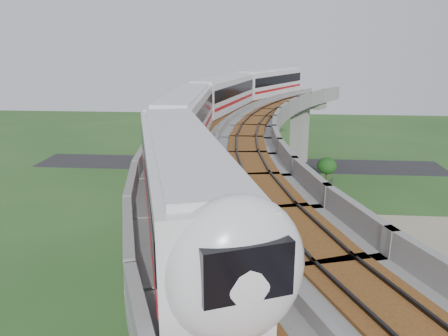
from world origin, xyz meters
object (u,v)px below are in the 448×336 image
(car_white, at_px, (426,284))
(car_red, at_px, (443,311))
(car_dark, at_px, (351,261))
(metro_train, at_px, (230,104))

(car_white, xyz_separation_m, car_red, (-0.14, -3.40, 0.06))
(car_white, xyz_separation_m, car_dark, (-4.75, 3.18, 0.01))
(car_red, distance_m, car_dark, 8.04)
(car_red, height_order, car_dark, car_red)
(metro_train, relative_size, car_dark, 14.66)
(car_white, bearing_deg, car_dark, 141.57)
(metro_train, xyz_separation_m, car_red, (14.72, -12.14, -11.62))
(car_red, relative_size, car_dark, 0.95)
(car_dark, bearing_deg, metro_train, 62.96)
(metro_train, height_order, car_red, metro_train)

